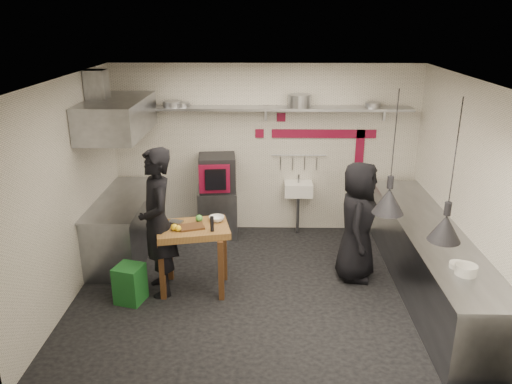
{
  "coord_description": "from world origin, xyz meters",
  "views": [
    {
      "loc": [
        -0.0,
        -5.91,
        3.52
      ],
      "look_at": [
        -0.12,
        0.3,
        1.3
      ],
      "focal_mm": 35.0,
      "sensor_mm": 36.0,
      "label": 1
    }
  ],
  "objects_px": {
    "oven_stand": "(218,212)",
    "combi_oven": "(217,173)",
    "chef_right": "(358,222)",
    "green_bin": "(130,284)",
    "chef_left": "(158,223)",
    "prep_table": "(194,258)"
  },
  "relations": [
    {
      "from": "combi_oven",
      "to": "chef_left",
      "type": "height_order",
      "value": "chef_left"
    },
    {
      "from": "oven_stand",
      "to": "combi_oven",
      "type": "xyz_separation_m",
      "value": [
        0.01,
        0.01,
        0.69
      ]
    },
    {
      "from": "green_bin",
      "to": "prep_table",
      "type": "bearing_deg",
      "value": 22.19
    },
    {
      "from": "combi_oven",
      "to": "green_bin",
      "type": "height_order",
      "value": "combi_oven"
    },
    {
      "from": "prep_table",
      "to": "combi_oven",
      "type": "bearing_deg",
      "value": 72.76
    },
    {
      "from": "combi_oven",
      "to": "chef_right",
      "type": "bearing_deg",
      "value": -39.89
    },
    {
      "from": "combi_oven",
      "to": "chef_right",
      "type": "xyz_separation_m",
      "value": [
        2.05,
        -1.4,
        -0.25
      ]
    },
    {
      "from": "combi_oven",
      "to": "green_bin",
      "type": "distance_m",
      "value": 2.45
    },
    {
      "from": "combi_oven",
      "to": "oven_stand",
      "type": "bearing_deg",
      "value": -157.39
    },
    {
      "from": "green_bin",
      "to": "chef_right",
      "type": "xyz_separation_m",
      "value": [
        3.0,
        0.7,
        0.59
      ]
    },
    {
      "from": "combi_oven",
      "to": "prep_table",
      "type": "xyz_separation_m",
      "value": [
        -0.16,
        -1.77,
        -0.63
      ]
    },
    {
      "from": "combi_oven",
      "to": "green_bin",
      "type": "relative_size",
      "value": 1.17
    },
    {
      "from": "oven_stand",
      "to": "prep_table",
      "type": "bearing_deg",
      "value": -100.37
    },
    {
      "from": "prep_table",
      "to": "chef_left",
      "type": "distance_m",
      "value": 0.69
    },
    {
      "from": "chef_left",
      "to": "chef_right",
      "type": "bearing_deg",
      "value": 77.69
    },
    {
      "from": "oven_stand",
      "to": "chef_left",
      "type": "distance_m",
      "value": 2.0
    },
    {
      "from": "prep_table",
      "to": "green_bin",
      "type": "bearing_deg",
      "value": -169.9
    },
    {
      "from": "green_bin",
      "to": "chef_left",
      "type": "height_order",
      "value": "chef_left"
    },
    {
      "from": "oven_stand",
      "to": "green_bin",
      "type": "xyz_separation_m",
      "value": [
        -0.94,
        -2.09,
        -0.15
      ]
    },
    {
      "from": "green_bin",
      "to": "prep_table",
      "type": "height_order",
      "value": "prep_table"
    },
    {
      "from": "prep_table",
      "to": "chef_left",
      "type": "bearing_deg",
      "value": 174.78
    },
    {
      "from": "chef_left",
      "to": "oven_stand",
      "type": "bearing_deg",
      "value": 140.5
    }
  ]
}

